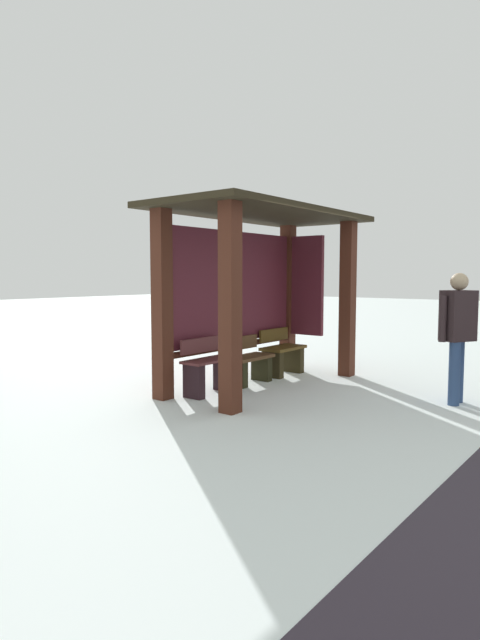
{
  "coord_description": "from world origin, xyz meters",
  "views": [
    {
      "loc": [
        -6.3,
        -4.5,
        1.63
      ],
      "look_at": [
        -0.36,
        0.18,
        0.99
      ],
      "focal_mm": 29.82,
      "sensor_mm": 36.0,
      "label": 1
    }
  ],
  "objects_px": {
    "bus_shelter": "(259,265)",
    "bench_left_inside": "(208,370)",
    "bench_center_inside": "(248,364)",
    "bench_right_inside": "(282,355)",
    "person_walking": "(458,328)"
  },
  "relations": [
    {
      "from": "bench_right_inside",
      "to": "bus_shelter",
      "type": "bearing_deg",
      "value": -171.47
    },
    {
      "from": "bench_center_inside",
      "to": "bus_shelter",
      "type": "bearing_deg",
      "value": -53.99
    },
    {
      "from": "bus_shelter",
      "to": "person_walking",
      "type": "relative_size",
      "value": 2.16
    },
    {
      "from": "bus_shelter",
      "to": "bench_left_inside",
      "type": "xyz_separation_m",
      "value": [
        -1.0,
        0.12,
        -1.44
      ]
    },
    {
      "from": "bench_left_inside",
      "to": "bench_center_inside",
      "type": "height_order",
      "value": "bench_left_inside"
    },
    {
      "from": "bus_shelter",
      "to": "bench_left_inside",
      "type": "height_order",
      "value": "bus_shelter"
    },
    {
      "from": "bench_right_inside",
      "to": "person_walking",
      "type": "relative_size",
      "value": 0.49
    },
    {
      "from": "bench_right_inside",
      "to": "person_walking",
      "type": "bearing_deg",
      "value": -95.81
    },
    {
      "from": "bench_left_inside",
      "to": "bus_shelter",
      "type": "bearing_deg",
      "value": -6.99
    },
    {
      "from": "bench_left_inside",
      "to": "bench_right_inside",
      "type": "bearing_deg",
      "value": 0.01
    },
    {
      "from": "bus_shelter",
      "to": "bench_center_inside",
      "type": "xyz_separation_m",
      "value": [
        -0.09,
        0.12,
        -1.47
      ]
    },
    {
      "from": "bus_shelter",
      "to": "bench_left_inside",
      "type": "bearing_deg",
      "value": 173.01
    },
    {
      "from": "bus_shelter",
      "to": "bench_center_inside",
      "type": "relative_size",
      "value": 4.41
    },
    {
      "from": "bus_shelter",
      "to": "person_walking",
      "type": "height_order",
      "value": "bus_shelter"
    },
    {
      "from": "bench_left_inside",
      "to": "person_walking",
      "type": "xyz_separation_m",
      "value": [
        1.54,
        -2.84,
        0.63
      ]
    }
  ]
}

